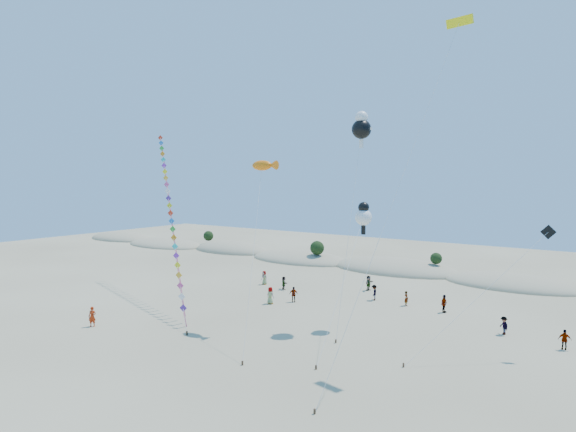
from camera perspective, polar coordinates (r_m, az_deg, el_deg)
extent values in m
plane|color=gray|center=(35.93, -17.38, -17.28)|extent=(160.00, 160.00, 0.00)
ellipsoid|color=gray|center=(112.79, -19.16, -2.58)|extent=(17.00, 9.35, 3.20)
ellipsoid|color=#1B3714|center=(112.69, -19.17, -2.14)|extent=(13.60, 6.12, 0.68)
ellipsoid|color=gray|center=(99.48, -14.35, -3.38)|extent=(18.00, 9.90, 2.80)
ellipsoid|color=#1B3714|center=(99.38, -14.36, -2.94)|extent=(14.40, 6.48, 0.72)
ellipsoid|color=gray|center=(89.46, -6.71, -4.13)|extent=(16.00, 8.80, 3.60)
ellipsoid|color=#1B3714|center=(89.32, -6.72, -3.50)|extent=(12.80, 5.76, 0.64)
ellipsoid|color=gray|center=(78.76, 1.42, -5.25)|extent=(17.60, 9.68, 3.00)
ellipsoid|color=#1B3714|center=(78.62, 1.42, -4.66)|extent=(14.08, 6.34, 0.70)
ellipsoid|color=gray|center=(72.04, 12.50, -6.26)|extent=(19.00, 10.45, 3.40)
ellipsoid|color=#1B3714|center=(71.87, 12.51, -5.53)|extent=(15.20, 6.84, 0.76)
ellipsoid|color=gray|center=(66.44, 25.03, -7.46)|extent=(16.40, 9.02, 2.80)
ellipsoid|color=#1B3714|center=(66.29, 25.05, -6.81)|extent=(13.12, 5.90, 0.66)
sphere|color=black|center=(93.34, -9.41, -2.34)|extent=(1.90, 1.90, 1.90)
sphere|color=black|center=(75.27, 3.47, -3.80)|extent=(2.20, 2.20, 2.20)
sphere|color=black|center=(69.76, 17.15, -4.83)|extent=(1.60, 1.60, 1.60)
cube|color=#3F2D1E|center=(42.62, -11.90, -13.44)|extent=(0.12, 0.12, 0.35)
cylinder|color=silver|center=(54.14, -13.74, 0.24)|extent=(21.64, 16.12, 18.76)
cube|color=#532595|center=(44.54, -12.31, -10.60)|extent=(1.35, 0.52, 1.42)
cube|color=#DD5D85|center=(44.74, -12.08, -11.99)|extent=(0.19, 0.45, 1.55)
cube|color=white|center=(45.42, -12.49, -9.31)|extent=(1.35, 0.52, 1.42)
cube|color=#DD5D85|center=(45.60, -12.26, -10.67)|extent=(0.19, 0.45, 1.55)
cube|color=#E1478F|center=(46.33, -12.65, -8.06)|extent=(1.35, 0.52, 1.42)
cube|color=#DD5D85|center=(46.48, -12.43, -9.40)|extent=(0.19, 0.45, 1.55)
cube|color=yellow|center=(47.26, -12.81, -6.86)|extent=(1.35, 0.52, 1.42)
cube|color=#DD5D85|center=(47.38, -12.60, -8.18)|extent=(0.19, 0.45, 1.55)
cube|color=yellow|center=(48.20, -12.97, -5.70)|extent=(1.35, 0.52, 1.42)
cube|color=#DD5D85|center=(48.31, -12.75, -7.01)|extent=(0.19, 0.45, 1.55)
cube|color=purple|center=(49.17, -13.11, -4.59)|extent=(1.35, 0.52, 1.42)
cube|color=#DD5D85|center=(49.25, -12.90, -5.87)|extent=(0.19, 0.45, 1.55)
cube|color=#1AC6C3|center=(50.16, -13.25, -3.53)|extent=(1.35, 0.52, 1.42)
cube|color=#DD5D85|center=(50.22, -13.05, -4.79)|extent=(0.19, 0.45, 1.55)
cube|color=orange|center=(51.16, -13.39, -2.51)|extent=(1.35, 0.52, 1.42)
cube|color=#DD5D85|center=(51.20, -13.19, -3.74)|extent=(0.19, 0.45, 1.55)
cube|color=green|center=(52.18, -13.51, -1.52)|extent=(1.35, 0.52, 1.42)
cube|color=#DD5D85|center=(52.20, -13.32, -2.73)|extent=(0.19, 0.45, 1.55)
cube|color=blue|center=(53.21, -13.64, -0.57)|extent=(1.35, 0.52, 1.42)
cube|color=#DD5D85|center=(53.21, -13.45, -1.76)|extent=(0.19, 0.45, 1.55)
cube|color=red|center=(54.26, -13.76, 0.34)|extent=(1.35, 0.52, 1.42)
cube|color=#DD5D85|center=(54.24, -13.57, -0.83)|extent=(0.19, 0.45, 1.55)
cube|color=#C8DA19|center=(55.32, -13.87, 1.21)|extent=(1.35, 0.52, 1.42)
cube|color=#DD5D85|center=(55.28, -13.69, 0.07)|extent=(0.19, 0.45, 1.55)
cube|color=#532595|center=(56.39, -13.98, 2.05)|extent=(1.35, 0.52, 1.42)
cube|color=#DD5D85|center=(56.34, -13.80, 0.93)|extent=(0.19, 0.45, 1.55)
cube|color=white|center=(57.47, -14.09, 2.86)|extent=(1.35, 0.52, 1.42)
cube|color=#DD5D85|center=(57.41, -13.91, 1.77)|extent=(0.19, 0.45, 1.55)
cube|color=#E1478F|center=(58.57, -14.19, 3.64)|extent=(1.35, 0.52, 1.42)
cube|color=#DD5D85|center=(58.49, -14.02, 2.57)|extent=(0.19, 0.45, 1.55)
cube|color=yellow|center=(59.68, -14.29, 4.40)|extent=(1.35, 0.52, 1.42)
cube|color=#DD5D85|center=(59.58, -14.12, 3.34)|extent=(0.19, 0.45, 1.55)
cube|color=yellow|center=(60.79, -14.39, 5.12)|extent=(1.35, 0.52, 1.42)
cube|color=#DD5D85|center=(60.68, -14.22, 4.09)|extent=(0.19, 0.45, 1.55)
cube|color=purple|center=(61.92, -14.48, 5.82)|extent=(1.35, 0.52, 1.42)
cube|color=#DD5D85|center=(61.80, -14.31, 4.80)|extent=(0.19, 0.45, 1.55)
cube|color=#1AC6C3|center=(63.06, -14.57, 6.49)|extent=(1.35, 0.52, 1.42)
cube|color=#DD5D85|center=(62.92, -14.40, 5.50)|extent=(0.19, 0.45, 1.55)
cube|color=orange|center=(64.20, -14.65, 7.14)|extent=(1.35, 0.52, 1.42)
cube|color=#DD5D85|center=(64.05, -14.49, 6.16)|extent=(0.19, 0.45, 1.55)
cube|color=green|center=(65.35, -14.74, 7.77)|extent=(1.35, 0.52, 1.42)
cube|color=#DD5D85|center=(65.19, -14.58, 6.81)|extent=(0.19, 0.45, 1.55)
cube|color=blue|center=(66.51, -14.82, 8.37)|extent=(1.35, 0.52, 1.42)
cube|color=#DD5D85|center=(66.34, -14.66, 7.43)|extent=(0.19, 0.45, 1.55)
cube|color=red|center=(67.68, -14.89, 8.95)|extent=(1.35, 0.52, 1.42)
cube|color=#DD5D85|center=(67.49, -14.74, 8.03)|extent=(0.19, 0.45, 1.55)
cube|color=#3F2D1E|center=(35.73, -5.43, -16.97)|extent=(0.10, 0.10, 0.30)
cylinder|color=silver|center=(38.66, -4.14, -4.50)|extent=(4.93, 8.71, 14.40)
ellipsoid|color=orange|center=(43.15, -3.11, 6.01)|extent=(2.09, 0.92, 0.92)
cone|color=orange|center=(42.44, -1.86, 6.04)|extent=(0.84, 0.84, 0.84)
cube|color=#3F2D1E|center=(34.92, 3.34, -17.47)|extent=(0.10, 0.10, 0.30)
cylinder|color=silver|center=(38.62, 6.50, -8.00)|extent=(1.91, 11.15, 9.79)
sphere|color=white|center=(43.25, 8.94, -0.15)|extent=(1.47, 1.47, 1.47)
sphere|color=black|center=(43.19, 8.95, 1.02)|extent=(0.98, 0.98, 0.98)
cube|color=black|center=(43.35, 8.92, -1.65)|extent=(0.35, 0.18, 0.80)
cube|color=#3F2D1E|center=(40.11, 5.69, -14.55)|extent=(0.10, 0.10, 0.30)
cylinder|color=silver|center=(41.17, 7.28, -1.70)|extent=(1.02, 6.28, 17.63)
sphere|color=black|center=(44.20, 8.70, 10.13)|extent=(1.75, 1.75, 1.75)
sphere|color=white|center=(44.31, 8.72, 11.48)|extent=(1.14, 1.14, 1.14)
cube|color=white|center=(44.08, 8.69, 8.49)|extent=(0.35, 0.18, 0.80)
cube|color=white|center=(44.51, 7.88, 10.10)|extent=(0.60, 0.15, 0.25)
cube|color=white|center=(43.90, 9.54, 10.16)|extent=(0.60, 0.15, 0.25)
cube|color=#3F2D1E|center=(29.11, 3.17, -22.12)|extent=(0.10, 0.10, 0.30)
cylinder|color=silver|center=(31.45, 12.67, 2.56)|extent=(3.62, 13.82, 24.41)
cube|color=#FFEF0D|center=(39.07, 19.68, 20.87)|extent=(2.00, 0.81, 0.70)
cube|color=black|center=(39.09, 19.68, 20.86)|extent=(1.93, 0.51, 0.19)
cube|color=#3F2D1E|center=(36.15, 13.52, -16.81)|extent=(0.10, 0.10, 0.30)
cylinder|color=silver|center=(37.84, 21.61, -8.97)|extent=(7.72, 8.86, 9.24)
cube|color=black|center=(40.80, 28.47, -1.68)|extent=(1.08, 0.32, 1.11)
imported|color=#A92A0D|center=(47.21, -22.18, -10.99)|extent=(0.78, 0.72, 1.80)
imported|color=slate|center=(58.01, -0.50, -7.95)|extent=(1.45, 1.21, 1.56)
imported|color=slate|center=(51.52, -2.12, -9.39)|extent=(0.91, 0.63, 1.79)
imported|color=slate|center=(52.24, 0.65, -9.27)|extent=(1.03, 0.89, 1.66)
imported|color=slate|center=(53.83, 10.18, -8.92)|extent=(0.93, 1.22, 1.68)
imported|color=slate|center=(50.64, 18.00, -9.86)|extent=(0.62, 1.10, 1.77)
imported|color=slate|center=(52.27, 13.84, -9.46)|extent=(0.66, 0.64, 1.53)
imported|color=slate|center=(60.78, -2.83, -7.31)|extent=(0.86, 0.58, 1.70)
imported|color=slate|center=(43.84, 29.96, -12.58)|extent=(0.98, 0.54, 1.58)
imported|color=slate|center=(45.61, 24.21, -11.76)|extent=(1.09, 1.12, 1.54)
imported|color=slate|center=(58.29, 9.53, -7.84)|extent=(0.59, 1.66, 1.77)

